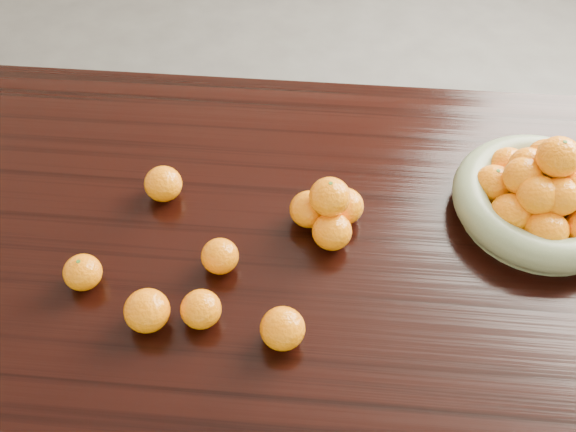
# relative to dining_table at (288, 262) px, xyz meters

# --- Properties ---
(ground) EXTENTS (5.00, 5.00, 0.00)m
(ground) POSITION_rel_dining_table_xyz_m (0.00, 0.00, -0.66)
(ground) COLOR #565451
(ground) RESTS_ON ground
(dining_table) EXTENTS (2.00, 1.00, 0.75)m
(dining_table) POSITION_rel_dining_table_xyz_m (0.00, 0.00, 0.00)
(dining_table) COLOR black
(dining_table) RESTS_ON ground
(fruit_bowl) EXTENTS (0.36, 0.36, 0.19)m
(fruit_bowl) POSITION_rel_dining_table_xyz_m (0.50, 0.10, 0.15)
(fruit_bowl) COLOR gray
(fruit_bowl) RESTS_ON dining_table
(orange_pyramid) EXTENTS (0.15, 0.15, 0.13)m
(orange_pyramid) POSITION_rel_dining_table_xyz_m (0.08, 0.03, 0.14)
(orange_pyramid) COLOR orange
(orange_pyramid) RESTS_ON dining_table
(loose_orange_0) EXTENTS (0.07, 0.07, 0.07)m
(loose_orange_0) POSITION_rel_dining_table_xyz_m (-0.37, -0.15, 0.12)
(loose_orange_0) COLOR orange
(loose_orange_0) RESTS_ON dining_table
(loose_orange_1) EXTENTS (0.08, 0.08, 0.08)m
(loose_orange_1) POSITION_rel_dining_table_xyz_m (-0.23, -0.22, 0.13)
(loose_orange_1) COLOR orange
(loose_orange_1) RESTS_ON dining_table
(loose_orange_2) EXTENTS (0.07, 0.07, 0.07)m
(loose_orange_2) POSITION_rel_dining_table_xyz_m (-0.13, -0.21, 0.12)
(loose_orange_2) COLOR orange
(loose_orange_2) RESTS_ON dining_table
(loose_orange_3) EXTENTS (0.08, 0.08, 0.07)m
(loose_orange_3) POSITION_rel_dining_table_xyz_m (-0.27, 0.08, 0.13)
(loose_orange_3) COLOR orange
(loose_orange_3) RESTS_ON dining_table
(loose_orange_4) EXTENTS (0.08, 0.08, 0.07)m
(loose_orange_4) POSITION_rel_dining_table_xyz_m (0.01, -0.24, 0.13)
(loose_orange_4) COLOR orange
(loose_orange_4) RESTS_ON dining_table
(loose_orange_5) EXTENTS (0.07, 0.07, 0.07)m
(loose_orange_5) POSITION_rel_dining_table_xyz_m (-0.12, -0.09, 0.12)
(loose_orange_5) COLOR orange
(loose_orange_5) RESTS_ON dining_table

